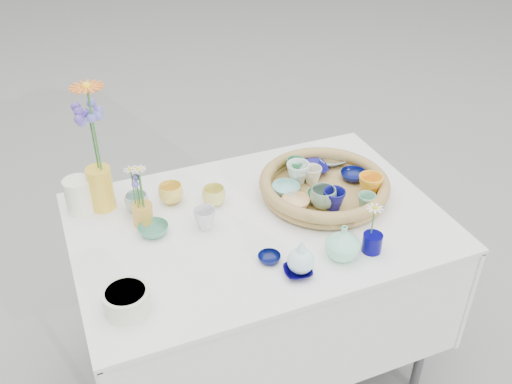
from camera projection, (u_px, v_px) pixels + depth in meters
name	position (u px, v px, depth m)	size (l,w,h in m)	color
ground	(258.00, 365.00, 2.40)	(80.00, 80.00, 0.00)	gray
display_table	(258.00, 365.00, 2.40)	(1.26, 0.86, 0.77)	white
wicker_tray	(324.00, 186.00, 2.07)	(0.47, 0.47, 0.08)	olive
tray_ceramic_0	(312.00, 169.00, 2.19)	(0.11, 0.11, 0.03)	navy
tray_ceramic_1	(353.00, 176.00, 2.14)	(0.10, 0.10, 0.03)	#081052
tray_ceramic_2	(370.00, 185.00, 2.04)	(0.09, 0.09, 0.08)	#FDA71E
tray_ceramic_3	(322.00, 197.00, 2.03)	(0.11, 0.11, 0.03)	#357B45
tray_ceramic_4	(323.00, 198.00, 1.99)	(0.09, 0.09, 0.07)	gray
tray_ceramic_5	(286.00, 189.00, 2.07)	(0.10, 0.10, 0.03)	#82CCC3
tray_ceramic_6	(298.00, 173.00, 2.11)	(0.09, 0.09, 0.08)	silver
tray_ceramic_7	(312.00, 175.00, 2.11)	(0.07, 0.07, 0.07)	beige
tray_ceramic_8	(332.00, 160.00, 2.24)	(0.11, 0.11, 0.03)	#8BB1DA
tray_ceramic_9	(334.00, 200.00, 1.98)	(0.08, 0.08, 0.07)	navy
tray_ceramic_10	(296.00, 203.00, 2.00)	(0.10, 0.10, 0.03)	#E7B97B
tray_ceramic_11	(366.00, 202.00, 1.98)	(0.06, 0.06, 0.06)	#71B392
tray_ceramic_12	(296.00, 167.00, 2.16)	(0.07, 0.07, 0.06)	#33824D
loose_ceramic_0	(171.00, 194.00, 2.04)	(0.09, 0.09, 0.07)	#F2CB4C
loose_ceramic_1	(214.00, 196.00, 2.03)	(0.08, 0.08, 0.07)	#DFD567
loose_ceramic_2	(153.00, 230.00, 1.90)	(0.10, 0.10, 0.03)	#438D6D
loose_ceramic_3	(205.00, 219.00, 1.92)	(0.08, 0.08, 0.07)	silver
loose_ceramic_4	(269.00, 258.00, 1.79)	(0.07, 0.07, 0.02)	#050C40
loose_ceramic_5	(137.00, 203.00, 2.00)	(0.08, 0.08, 0.07)	#A0BDB3
loose_ceramic_6	(298.00, 272.00, 1.74)	(0.09, 0.09, 0.02)	#080241
fluted_bowl	(127.00, 301.00, 1.60)	(0.14, 0.14, 0.07)	silver
bud_vase_paleblue	(301.00, 255.00, 1.72)	(0.08, 0.08, 0.13)	#CAF3FF
bud_vase_seafoam	(343.00, 242.00, 1.78)	(0.11, 0.11, 0.12)	#94EDC3
bud_vase_cobalt	(372.00, 243.00, 1.82)	(0.06, 0.06, 0.06)	#020057
single_daisy	(373.00, 221.00, 1.78)	(0.06, 0.06, 0.12)	white
tall_vase_yellow	(101.00, 188.00, 1.99)	(0.09, 0.09, 0.16)	gold
gerbera	(94.00, 130.00, 1.85)	(0.12, 0.12, 0.32)	orange
hydrangea	(94.00, 142.00, 1.89)	(0.08, 0.08, 0.28)	#5E44B2
white_pitcher	(79.00, 196.00, 1.98)	(0.13, 0.10, 0.13)	white
daisy_cup	(143.00, 214.00, 1.93)	(0.07, 0.07, 0.08)	gold
daisy_posy	(137.00, 187.00, 1.87)	(0.08, 0.08, 0.15)	silver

